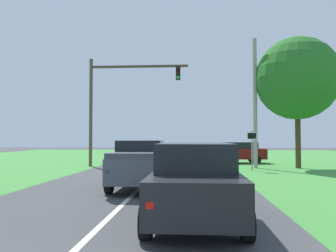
{
  "coord_description": "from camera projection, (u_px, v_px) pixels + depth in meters",
  "views": [
    {
      "loc": [
        2.11,
        -2.9,
        2.02
      ],
      "look_at": [
        0.57,
        19.36,
        2.8
      ],
      "focal_mm": 37.12,
      "sensor_mm": 36.0,
      "label": 1
    }
  ],
  "objects": [
    {
      "name": "oak_tree_right",
      "position": [
        297.0,
        78.0,
        23.49
      ],
      "size": [
        5.61,
        5.61,
        8.88
      ],
      "color": "#4C351E",
      "rests_on": "ground_plane"
    },
    {
      "name": "pickup_truck_lead",
      "position": [
        141.0,
        164.0,
        14.03
      ],
      "size": [
        2.24,
        5.32,
        1.93
      ],
      "color": "#4C515B",
      "rests_on": "ground_plane"
    },
    {
      "name": "utility_pole_right",
      "position": [
        255.0,
        103.0,
        23.63
      ],
      "size": [
        0.28,
        0.28,
        8.87
      ],
      "primitive_type": "cylinder",
      "color": "#9E998E",
      "rests_on": "ground_plane"
    },
    {
      "name": "crossing_suv_far",
      "position": [
        237.0,
        152.0,
        28.2
      ],
      "size": [
        4.6,
        2.2,
        1.69
      ],
      "color": "maroon",
      "rests_on": "ground_plane"
    },
    {
      "name": "keep_moving_sign",
      "position": [
        252.0,
        145.0,
        21.5
      ],
      "size": [
        0.6,
        0.09,
        2.52
      ],
      "color": "gray",
      "rests_on": "ground_plane"
    },
    {
      "name": "red_suv_near",
      "position": [
        195.0,
        181.0,
        8.36
      ],
      "size": [
        2.22,
        4.68,
        1.89
      ],
      "color": "black",
      "rests_on": "ground_plane"
    },
    {
      "name": "ground_plane",
      "position": [
        143.0,
        186.0,
        14.79
      ],
      "size": [
        120.0,
        120.0,
        0.0
      ],
      "primitive_type": "plane",
      "color": "#424244"
    },
    {
      "name": "traffic_light",
      "position": [
        116.0,
        95.0,
        25.05
      ],
      "size": [
        7.16,
        0.4,
        7.79
      ],
      "color": "brown",
      "rests_on": "ground_plane"
    }
  ]
}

